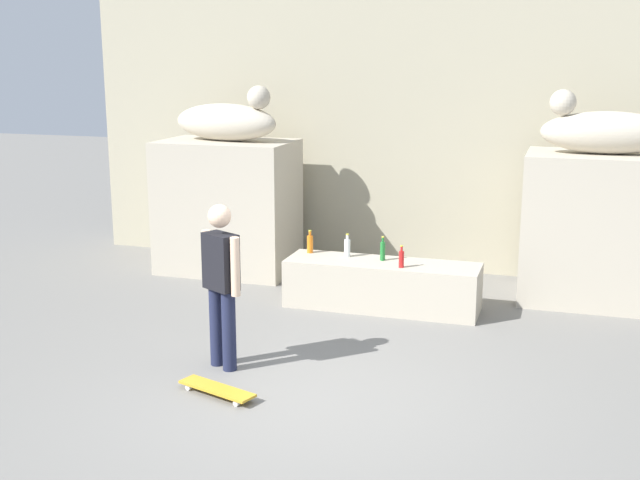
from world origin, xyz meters
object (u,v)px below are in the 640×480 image
Objects in this scene: skateboard at (217,389)px; bottle_red at (401,259)px; statue_reclining_right at (605,131)px; bottle_clear at (347,247)px; bottle_orange at (310,243)px; bottle_green at (383,250)px; statue_reclining_left at (228,121)px; skater at (221,279)px.

skateboard is 3.12m from bottle_red.
statue_reclining_right is 5.57× the size of bottle_clear.
bottle_red is at bearing -16.12° from bottle_orange.
bottle_orange reaches higher than bottle_clear.
bottle_green is (0.47, -0.05, 0.00)m from bottle_clear.
bottle_clear is at bearing -15.72° from statue_reclining_left.
bottle_orange reaches higher than skateboard.
bottle_red is (1.35, 2.18, -0.22)m from skater.
bottle_green is at bearing -85.62° from skater.
skater is at bearing -113.51° from bottle_green.
statue_reclining_left is 6.17× the size of bottle_red.
skater is at bearing -58.12° from statue_reclining_left.
bottle_clear reaches higher than bottle_red.
statue_reclining_right is at bearing 9.62° from statue_reclining_left.
statue_reclining_left is 1.02× the size of statue_reclining_right.
bottle_clear is (0.37, 3.15, 0.65)m from skateboard.
bottle_red is at bearing -42.27° from bottle_green.
bottle_clear is 1.08× the size of bottle_red.
statue_reclining_right is 3.07m from bottle_green.
bottle_green is at bearing 137.73° from bottle_red.
bottle_red is at bearing -93.08° from skateboard.
statue_reclining_left is 5.70× the size of bottle_clear.
bottle_clear is at bearing 13.81° from statue_reclining_right.
bottle_red is (1.13, 2.84, 0.64)m from skateboard.
statue_reclining_left is at bearing 149.10° from bottle_orange.
skater is at bearing -103.45° from bottle_clear.
statue_reclining_right is at bearing 14.47° from bottle_orange.
bottle_orange is at bearing 10.54° from statue_reclining_right.
statue_reclining_right is 5.55× the size of bottle_orange.
skateboard is (0.23, -0.66, -0.86)m from skater.
bottle_red reaches higher than skateboard.
bottle_clear is (2.01, -0.95, -1.46)m from statue_reclining_left.
bottle_red is at bearing -22.50° from bottle_clear.
statue_reclining_right reaches higher than skater.
statue_reclining_left is at bearing 154.70° from bottle_clear.
bottle_green is 0.39m from bottle_red.
skateboard is 2.79× the size of bottle_orange.
bottle_green is at bearing -86.53° from skateboard.
skateboard is (1.64, -4.10, -2.10)m from statue_reclining_left.
skater reaches higher than bottle_green.
statue_reclining_right is at bearing 29.68° from bottle_red.
bottle_orange is (-3.49, -0.90, -1.46)m from statue_reclining_right.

